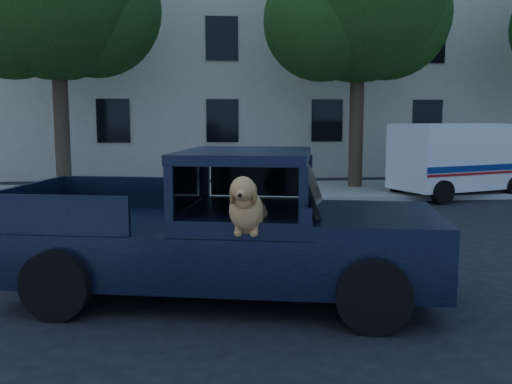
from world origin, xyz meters
TOP-DOWN VIEW (x-y plane):
  - ground at (0.00, 0.00)m, footprint 120.00×120.00m
  - far_sidewalk at (0.00, 9.20)m, footprint 60.00×4.00m
  - lane_stripes at (2.00, 3.40)m, footprint 21.60×0.14m
  - street_tree_left at (-3.97, 9.62)m, footprint 6.00×5.20m
  - street_tree_mid at (5.03, 9.62)m, footprint 6.00×5.20m
  - building_main at (3.00, 16.50)m, footprint 26.00×6.00m
  - pickup_truck at (0.13, -0.72)m, footprint 5.74×3.36m
  - mail_truck at (7.51, 7.81)m, footprint 4.28×2.96m

SIDE VIEW (x-z plane):
  - ground at x=0.00m, z-range 0.00..0.00m
  - lane_stripes at x=2.00m, z-range 0.00..0.01m
  - far_sidewalk at x=0.00m, z-range 0.00..0.15m
  - pickup_truck at x=0.13m, z-range -0.31..1.62m
  - mail_truck at x=7.51m, z-range -0.14..2.02m
  - building_main at x=3.00m, z-range 0.00..9.00m
  - street_tree_left at x=-3.97m, z-range 1.41..10.01m
  - street_tree_mid at x=5.03m, z-range 1.41..10.01m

